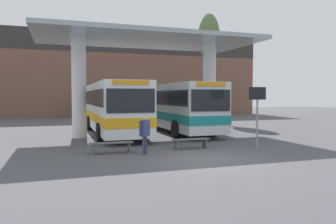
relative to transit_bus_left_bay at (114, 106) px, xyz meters
The scene contains 11 objects.
ground_plane 9.77m from the transit_bus_left_bay, 77.93° to the right, with size 100.00×100.00×0.00m, color #4C4C51.
townhouse_backdrop 18.98m from the transit_bus_left_bay, 83.79° to the left, with size 40.00×0.58×9.94m.
station_canopy 3.96m from the transit_bus_left_bay, 26.59° to the right, with size 13.31×6.39×6.02m.
transit_bus_left_bay is the anchor object (origin of this frame).
transit_bus_center_bay 4.39m from the transit_bus_left_bay, ahead, with size 2.77×11.16×3.19m.
waiting_bench_near_pillar 7.09m from the transit_bus_left_bay, 100.02° to the right, with size 1.85×0.44×0.46m.
waiting_bench_mid_platform 7.39m from the transit_bus_left_bay, 70.54° to the right, with size 1.75×0.44×0.46m.
info_sign_platform 9.18m from the transit_bus_left_bay, 51.80° to the right, with size 0.90×0.09×2.84m.
pedestrian_waiting 7.61m from the transit_bus_left_bay, 89.64° to the right, with size 0.53×0.43×1.59m.
poplar_tree_behind_left 14.01m from the transit_bus_left_bay, 36.41° to the left, with size 2.05×2.05×10.15m.
parked_car_street 15.64m from the transit_bus_left_bay, 86.47° to the left, with size 4.33×2.10×2.30m.
Camera 1 is at (-5.34, -11.20, 2.41)m, focal length 35.00 mm.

